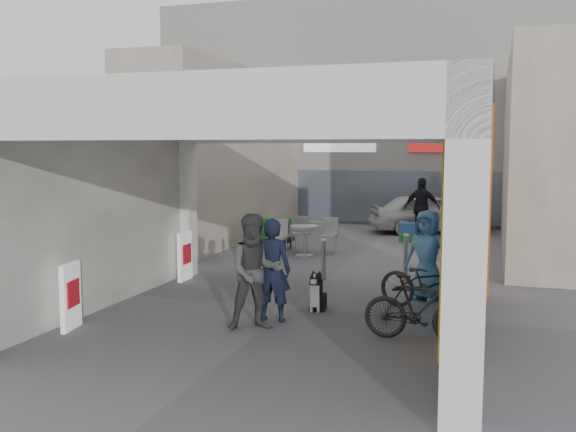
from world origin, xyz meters
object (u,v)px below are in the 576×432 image
(cafe_set, at_px, (303,241))
(man_crates, at_px, (422,208))
(border_collie, at_px, (317,294))
(man_back_turned, at_px, (255,272))
(man_elderly, at_px, (427,255))
(white_van, at_px, (429,213))
(produce_stand, at_px, (270,237))
(bicycle_rear, at_px, (420,309))
(man_with_dog, at_px, (272,270))
(bicycle_front, at_px, (431,283))

(cafe_set, xyz_separation_m, man_crates, (2.57, 3.98, 0.58))
(border_collie, xyz_separation_m, man_back_turned, (-0.59, -1.34, 0.60))
(man_elderly, bearing_deg, white_van, 114.30)
(produce_stand, xyz_separation_m, bicycle_rear, (4.78, -7.26, 0.16))
(produce_stand, xyz_separation_m, white_van, (3.75, 4.56, 0.32))
(man_back_turned, relative_size, bicycle_rear, 1.10)
(man_elderly, bearing_deg, man_back_turned, -110.65)
(man_crates, relative_size, white_van, 0.49)
(cafe_set, distance_m, bicycle_rear, 7.61)
(man_with_dog, height_order, man_crates, man_crates)
(cafe_set, bearing_deg, man_crates, 57.17)
(border_collie, bearing_deg, bicycle_front, 7.15)
(cafe_set, relative_size, man_crates, 0.84)
(man_back_turned, relative_size, man_elderly, 1.08)
(man_back_turned, xyz_separation_m, bicycle_rear, (2.41, 0.11, -0.40))
(white_van, bearing_deg, bicycle_front, 162.14)
(cafe_set, height_order, man_elderly, man_elderly)
(cafe_set, distance_m, man_elderly, 5.39)
(man_crates, bearing_deg, bicycle_rear, 100.71)
(man_back_turned, distance_m, white_van, 12.01)
(man_with_dog, distance_m, man_elderly, 3.09)
(bicycle_rear, bearing_deg, bicycle_front, 4.59)
(produce_stand, height_order, border_collie, produce_stand)
(produce_stand, relative_size, man_elderly, 0.74)
(man_with_dog, relative_size, bicycle_front, 0.88)
(produce_stand, relative_size, border_collie, 1.73)
(produce_stand, distance_m, border_collie, 6.72)
(man_back_turned, distance_m, man_crates, 10.83)
(border_collie, relative_size, man_with_dog, 0.43)
(produce_stand, distance_m, bicycle_front, 7.34)
(man_elderly, height_order, man_crates, man_crates)
(man_crates, distance_m, white_van, 1.21)
(man_crates, height_order, white_van, man_crates)
(white_van, bearing_deg, border_collie, 152.05)
(white_van, bearing_deg, man_back_turned, 149.73)
(man_with_dog, bearing_deg, white_van, -100.76)
(cafe_set, distance_m, bicycle_front, 6.18)
(border_collie, relative_size, man_back_turned, 0.40)
(cafe_set, bearing_deg, man_back_turned, -79.40)
(man_with_dog, xyz_separation_m, man_crates, (1.21, 10.24, 0.09))
(man_with_dog, bearing_deg, bicycle_front, -155.16)
(man_back_turned, height_order, bicycle_rear, man_back_turned)
(produce_stand, relative_size, bicycle_front, 0.65)
(bicycle_front, distance_m, bicycle_rear, 1.69)
(man_crates, distance_m, bicycle_front, 9.02)
(bicycle_front, height_order, white_van, white_van)
(border_collie, distance_m, man_with_dog, 1.11)
(border_collie, relative_size, white_van, 0.19)
(produce_stand, bearing_deg, bicycle_rear, -78.99)
(border_collie, relative_size, man_crates, 0.38)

